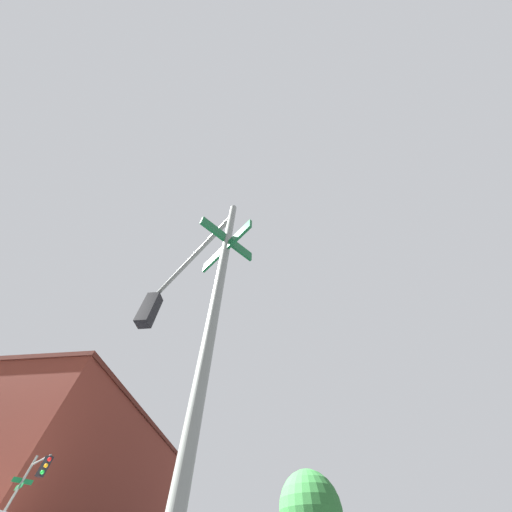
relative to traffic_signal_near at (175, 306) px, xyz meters
The scene contains 4 objects.
traffic_signal_near is the anchor object (origin of this frame).
traffic_signal_far 17.24m from the traffic_signal_near, 42.65° to the left, with size 2.04×2.67×6.24m.
building_brick 35.59m from the traffic_signal_near, 40.25° to the left, with size 25.95×18.35×13.55m.
street_tree 15.42m from the traffic_signal_near, 10.14° to the right, with size 3.23×3.23×5.74m.
Camera 1 is at (-8.97, -7.46, 1.73)m, focal length 16.65 mm.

